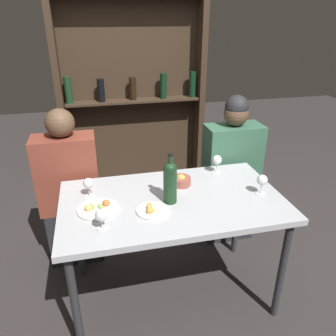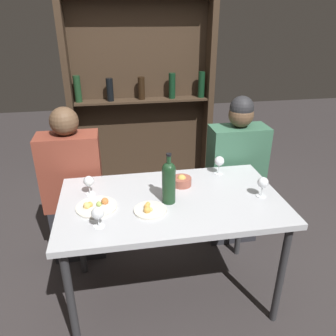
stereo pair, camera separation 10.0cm
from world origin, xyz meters
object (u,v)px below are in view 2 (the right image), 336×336
at_px(wine_bottle, 169,181).
at_px(wine_glass_1, 219,162).
at_px(wine_glass_3, 263,183).
at_px(seated_person_right, 235,177).
at_px(food_plate_1, 150,210).
at_px(snack_bowl, 182,181).
at_px(wine_glass_2, 98,214).
at_px(seated_person_left, 74,192).
at_px(food_plate_0, 96,206).
at_px(wine_glass_0, 89,182).

bearing_deg(wine_bottle, wine_glass_1, 37.04).
xyz_separation_m(wine_glass_3, seated_person_right, (0.08, 0.61, -0.27)).
distance_m(food_plate_1, snack_bowl, 0.36).
bearing_deg(seated_person_right, food_plate_1, -139.27).
height_order(wine_bottle, wine_glass_1, wine_bottle).
bearing_deg(snack_bowl, seated_person_right, 36.52).
bearing_deg(wine_bottle, wine_glass_2, -155.77).
bearing_deg(seated_person_left, food_plate_0, -71.26).
relative_size(wine_bottle, wine_glass_3, 2.41).
xyz_separation_m(food_plate_0, seated_person_left, (-0.19, 0.57, -0.21)).
height_order(seated_person_left, seated_person_right, seated_person_right).
height_order(wine_glass_2, food_plate_0, wine_glass_2).
distance_m(wine_glass_0, wine_glass_3, 1.04).
xyz_separation_m(wine_glass_0, wine_glass_2, (0.06, -0.35, -0.01)).
height_order(wine_glass_1, seated_person_left, seated_person_left).
height_order(wine_bottle, wine_glass_0, wine_bottle).
relative_size(wine_glass_0, seated_person_left, 0.10).
bearing_deg(wine_glass_3, wine_glass_0, 168.53).
height_order(wine_glass_0, wine_glass_2, wine_glass_0).
height_order(wine_glass_0, wine_glass_1, wine_glass_1).
xyz_separation_m(wine_bottle, seated_person_right, (0.64, 0.57, -0.32)).
distance_m(wine_glass_3, snack_bowl, 0.50).
relative_size(snack_bowl, seated_person_right, 0.10).
bearing_deg(food_plate_1, seated_person_left, 126.53).
bearing_deg(food_plate_0, wine_glass_2, -84.78).
relative_size(wine_bottle, food_plate_0, 1.32).
xyz_separation_m(wine_glass_0, wine_glass_3, (1.02, -0.21, 0.01)).
relative_size(seated_person_left, seated_person_right, 0.98).
xyz_separation_m(wine_bottle, wine_glass_2, (-0.40, -0.18, -0.06)).
relative_size(wine_glass_1, food_plate_0, 0.56).
relative_size(wine_bottle, wine_glass_0, 2.53).
height_order(wine_bottle, wine_glass_3, wine_bottle).
bearing_deg(food_plate_0, wine_bottle, -0.77).
xyz_separation_m(wine_bottle, snack_bowl, (0.12, 0.19, -0.11)).
xyz_separation_m(wine_glass_1, seated_person_left, (-1.01, 0.27, -0.29)).
bearing_deg(wine_glass_3, seated_person_right, 82.58).
bearing_deg(snack_bowl, wine_glass_1, 22.20).
xyz_separation_m(wine_glass_0, snack_bowl, (0.57, 0.02, -0.05)).
height_order(wine_glass_1, seated_person_right, seated_person_right).
bearing_deg(snack_bowl, wine_bottle, -122.03).
bearing_deg(food_plate_1, food_plate_0, 163.30).
distance_m(wine_bottle, food_plate_1, 0.20).
bearing_deg(seated_person_right, food_plate_0, -151.71).
height_order(food_plate_1, snack_bowl, snack_bowl).
bearing_deg(seated_person_left, wine_glass_2, -74.45).
distance_m(seated_person_left, seated_person_right, 1.25).
height_order(wine_glass_1, wine_glass_3, wine_glass_1).
bearing_deg(wine_glass_2, wine_glass_3, 8.57).
height_order(wine_glass_3, seated_person_right, seated_person_right).
bearing_deg(seated_person_left, seated_person_right, -0.00).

